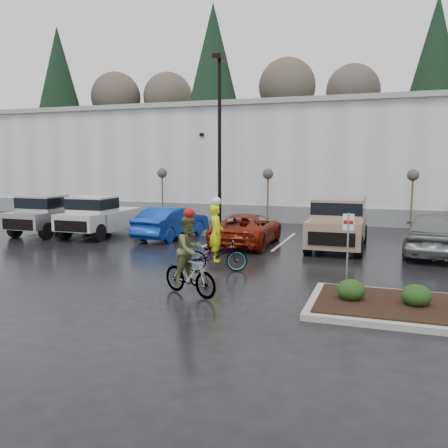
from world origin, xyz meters
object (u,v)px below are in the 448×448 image
(sapling_mid, at_px, (268,177))
(car_blue, at_px, (172,222))
(sapling_east, at_px, (413,178))
(car_red, at_px, (247,229))
(pickup_silver, at_px, (55,214))
(suv_tan, at_px, (338,223))
(pickup_white, at_px, (104,215))
(car_grey, at_px, (433,233))
(lamppost, at_px, (220,123))
(sapling_west, at_px, (162,176))
(cyclist_hivis, at_px, (216,249))
(fire_lane_sign, at_px, (348,242))
(cyclist_olive, at_px, (190,264))

(sapling_mid, bearing_deg, car_blue, -119.59)
(sapling_east, xyz_separation_m, car_red, (-6.87, -6.31, -2.05))
(pickup_silver, height_order, suv_tan, suv_tan)
(pickup_white, distance_m, car_grey, 14.85)
(lamppost, distance_m, sapling_west, 5.07)
(sapling_west, relative_size, suv_tan, 0.63)
(car_red, bearing_deg, pickup_silver, -1.61)
(sapling_east, xyz_separation_m, pickup_silver, (-16.96, -6.15, -1.75))
(sapling_mid, relative_size, car_red, 0.65)
(sapling_west, bearing_deg, lamppost, -14.04)
(sapling_west, relative_size, car_blue, 0.71)
(cyclist_hivis, bearing_deg, pickup_silver, 42.40)
(lamppost, distance_m, car_red, 7.94)
(sapling_west, relative_size, car_red, 0.65)
(pickup_silver, height_order, car_red, pickup_silver)
(suv_tan, relative_size, cyclist_hivis, 2.09)
(sapling_east, bearing_deg, lamppost, -174.29)
(fire_lane_sign, xyz_separation_m, car_grey, (2.73, 6.68, -0.55))
(sapling_mid, height_order, suv_tan, sapling_mid)
(cyclist_hivis, bearing_deg, pickup_white, 33.88)
(lamppost, relative_size, car_blue, 2.05)
(pickup_silver, distance_m, pickup_white, 2.65)
(sapling_east, distance_m, cyclist_hivis, 13.33)
(sapling_east, distance_m, suv_tan, 6.81)
(sapling_west, distance_m, sapling_east, 14.00)
(lamppost, distance_m, fire_lane_sign, 14.78)
(sapling_east, bearing_deg, car_blue, -152.08)
(lamppost, xyz_separation_m, suv_tan, (6.90, -4.82, -4.66))
(pickup_white, relative_size, car_blue, 1.15)
(car_blue, bearing_deg, lamppost, -91.54)
(pickup_silver, bearing_deg, car_blue, 4.25)
(suv_tan, bearing_deg, cyclist_hivis, -120.42)
(sapling_east, height_order, car_blue, sapling_east)
(lamppost, relative_size, sapling_west, 2.88)
(car_blue, xyz_separation_m, car_grey, (11.26, -0.43, 0.11))
(sapling_west, xyz_separation_m, pickup_silver, (-2.96, -6.15, -1.75))
(sapling_mid, relative_size, car_grey, 0.64)
(pickup_white, relative_size, suv_tan, 1.02)
(car_blue, bearing_deg, car_grey, -174.92)
(car_blue, distance_m, car_grey, 11.26)
(fire_lane_sign, relative_size, car_blue, 0.49)
(sapling_mid, bearing_deg, fire_lane_sign, -67.51)
(car_grey, relative_size, cyclist_hivis, 2.05)
(lamppost, distance_m, cyclist_hivis, 12.14)
(sapling_east, height_order, pickup_white, sapling_east)
(pickup_silver, bearing_deg, lamppost, 36.49)
(car_blue, bearing_deg, sapling_east, -144.80)
(lamppost, distance_m, cyclist_olive, 14.72)
(pickup_silver, relative_size, car_red, 1.06)
(lamppost, distance_m, sapling_east, 10.48)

